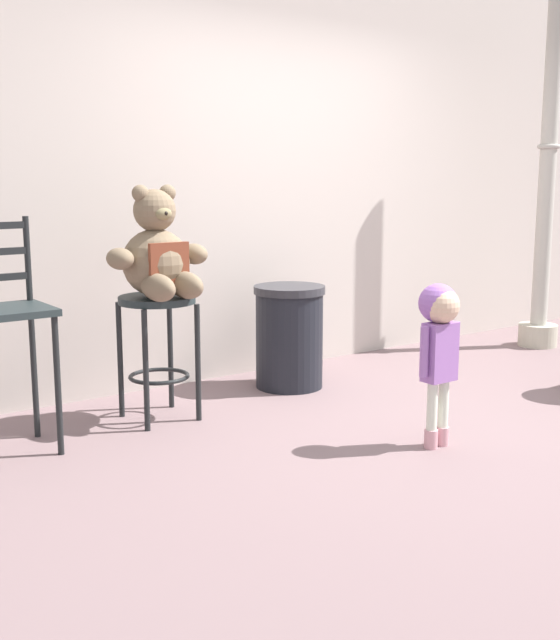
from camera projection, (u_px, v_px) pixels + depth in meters
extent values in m
plane|color=#786063|center=(448.00, 424.00, 4.51)|extent=(24.00, 24.00, 0.00)
cube|color=beige|center=(264.00, 124.00, 5.65)|extent=(7.49, 0.30, 3.51)
cylinder|color=#212A2C|center=(157.00, 300.00, 4.49)|extent=(0.44, 0.44, 0.04)
cylinder|color=black|center=(146.00, 371.00, 4.33)|extent=(0.03, 0.03, 0.68)
cylinder|color=black|center=(198.00, 363.00, 4.52)|extent=(0.03, 0.03, 0.68)
cylinder|color=black|center=(120.00, 360.00, 4.59)|extent=(0.03, 0.03, 0.68)
cylinder|color=black|center=(170.00, 353.00, 4.78)|extent=(0.03, 0.03, 0.68)
torus|color=black|center=(159.00, 376.00, 4.57)|extent=(0.35, 0.35, 0.02)
sphere|color=#7B664E|center=(156.00, 263.00, 4.45)|extent=(0.38, 0.38, 0.38)
cube|color=brown|center=(169.00, 263.00, 4.33)|extent=(0.24, 0.03, 0.23)
sphere|color=#7B664E|center=(154.00, 210.00, 4.40)|extent=(0.24, 0.24, 0.24)
ellipsoid|color=olive|center=(163.00, 214.00, 4.32)|extent=(0.10, 0.07, 0.07)
sphere|color=black|center=(165.00, 213.00, 4.30)|extent=(0.03, 0.03, 0.03)
sphere|color=#7B664E|center=(140.00, 193.00, 4.33)|extent=(0.09, 0.09, 0.09)
sphere|color=#7B664E|center=(167.00, 193.00, 4.43)|extent=(0.09, 0.09, 0.09)
ellipsoid|color=#7B664E|center=(120.00, 259.00, 4.29)|extent=(0.13, 0.21, 0.12)
ellipsoid|color=#7B664E|center=(194.00, 254.00, 4.56)|extent=(0.13, 0.21, 0.12)
ellipsoid|color=#7B664E|center=(158.00, 288.00, 4.28)|extent=(0.13, 0.32, 0.15)
ellipsoid|color=#7B664E|center=(186.00, 285.00, 4.38)|extent=(0.13, 0.32, 0.15)
cylinder|color=#D2939D|center=(431.00, 439.00, 4.10)|extent=(0.07, 0.07, 0.10)
cylinder|color=silver|center=(432.00, 406.00, 4.07)|extent=(0.05, 0.05, 0.25)
cylinder|color=#D2939D|center=(442.00, 436.00, 4.15)|extent=(0.07, 0.07, 0.10)
cylinder|color=silver|center=(443.00, 403.00, 4.12)|extent=(0.05, 0.05, 0.25)
cube|color=#9763B0|center=(440.00, 352.00, 4.04)|extent=(0.18, 0.10, 0.30)
cylinder|color=#9763B0|center=(424.00, 352.00, 3.97)|extent=(0.04, 0.04, 0.26)
cylinder|color=#9763B0|center=(455.00, 346.00, 4.10)|extent=(0.04, 0.04, 0.26)
sphere|color=#D8B293|center=(441.00, 306.00, 4.00)|extent=(0.18, 0.18, 0.18)
sphere|color=#915BAD|center=(438.00, 303.00, 4.02)|extent=(0.20, 0.20, 0.20)
cylinder|color=black|center=(289.00, 340.00, 5.25)|extent=(0.44, 0.44, 0.63)
cylinder|color=#2D2D33|center=(289.00, 290.00, 5.19)|extent=(0.47, 0.47, 0.05)
cylinder|color=#B3AD98|center=(538.00, 335.00, 6.57)|extent=(0.31, 0.31, 0.18)
cylinder|color=#B3AEA3|center=(548.00, 163.00, 6.32)|extent=(0.13, 0.13, 2.61)
torus|color=#ADA89E|center=(549.00, 147.00, 6.30)|extent=(0.18, 0.18, 0.04)
cube|color=#212A2C|center=(8.00, 311.00, 3.92)|extent=(0.41, 0.41, 0.03)
cylinder|color=black|center=(58.00, 386.00, 3.95)|extent=(0.03, 0.03, 0.71)
cylinder|color=black|center=(34.00, 373.00, 4.23)|extent=(0.03, 0.03, 0.71)
cylinder|color=black|center=(28.00, 259.00, 4.12)|extent=(0.03, 0.03, 0.44)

